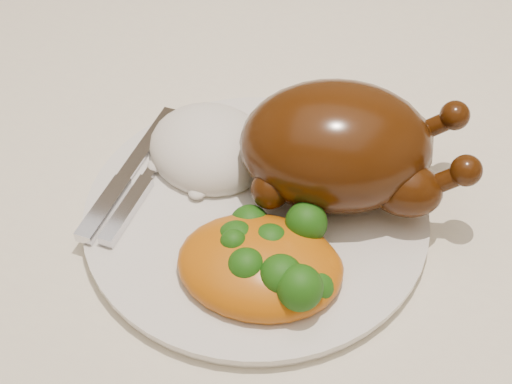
% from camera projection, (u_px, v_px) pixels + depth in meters
% --- Properties ---
extents(dining_table, '(1.60, 0.90, 0.76)m').
position_uv_depth(dining_table, '(252.00, 209.00, 0.73)').
color(dining_table, brown).
rests_on(dining_table, floor).
extents(tablecloth, '(1.73, 1.03, 0.18)m').
position_uv_depth(tablecloth, '(251.00, 158.00, 0.68)').
color(tablecloth, silver).
rests_on(tablecloth, dining_table).
extents(dinner_plate, '(0.34, 0.34, 0.01)m').
position_uv_depth(dinner_plate, '(256.00, 213.00, 0.58)').
color(dinner_plate, silver).
rests_on(dinner_plate, tablecloth).
extents(roast_chicken, '(0.20, 0.15, 0.10)m').
position_uv_depth(roast_chicken, '(342.00, 146.00, 0.56)').
color(roast_chicken, '#3F1E06').
rests_on(roast_chicken, dinner_plate).
extents(rice_mound, '(0.14, 0.13, 0.06)m').
position_uv_depth(rice_mound, '(210.00, 149.00, 0.61)').
color(rice_mound, white).
rests_on(rice_mound, dinner_plate).
extents(mac_and_cheese, '(0.13, 0.11, 0.05)m').
position_uv_depth(mac_and_cheese, '(268.00, 262.00, 0.53)').
color(mac_and_cheese, '#D1690D').
rests_on(mac_and_cheese, dinner_plate).
extents(cutlery, '(0.03, 0.17, 0.01)m').
position_uv_depth(cutlery, '(128.00, 189.00, 0.59)').
color(cutlery, silver).
rests_on(cutlery, dinner_plate).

